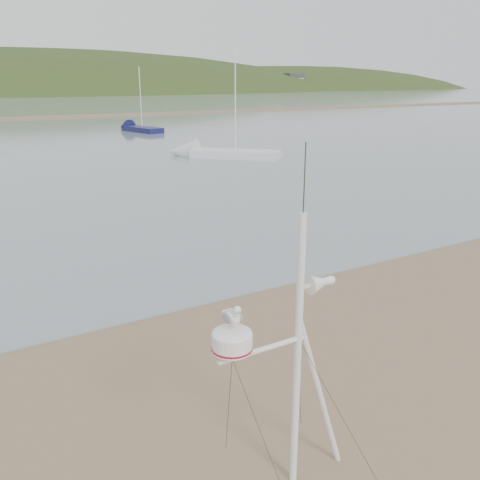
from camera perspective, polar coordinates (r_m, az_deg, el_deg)
ground at (r=8.02m, az=-7.23°, el=-21.53°), size 560.00×560.00×0.00m
mast_rig at (r=6.69m, az=6.10°, el=-18.93°), size 1.96×2.09×4.42m
sailboat_white_near at (r=35.15m, az=-3.96°, el=9.74°), size 6.84×6.85×7.71m
sailboat_blue_far at (r=54.79m, az=-11.96°, el=12.20°), size 3.15×7.10×6.86m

